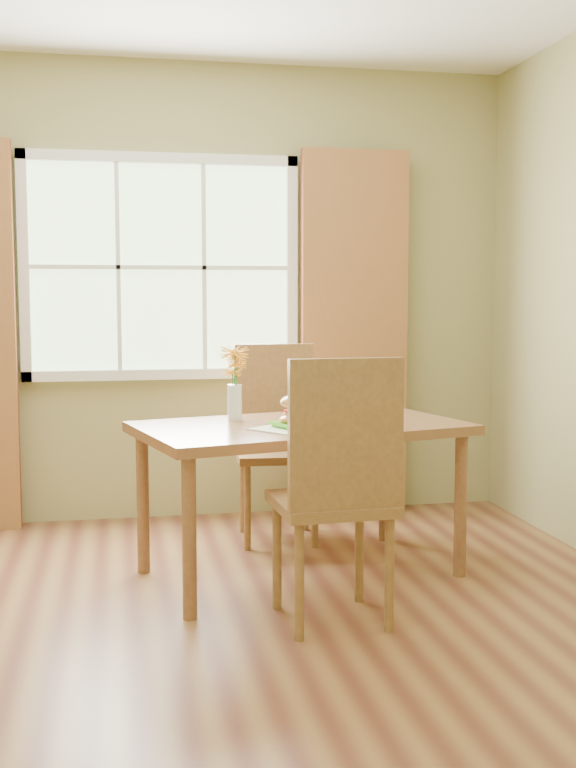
% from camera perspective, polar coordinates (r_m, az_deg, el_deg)
% --- Properties ---
extents(room, '(4.24, 3.84, 2.74)m').
position_cam_1_polar(room, '(3.50, -6.45, 5.79)').
color(room, brown).
rests_on(room, ground).
extents(window, '(1.62, 0.06, 1.32)m').
position_cam_1_polar(window, '(5.37, -8.04, 7.34)').
color(window, '#B7E1AA').
rests_on(window, room).
extents(curtain_right, '(0.65, 0.08, 2.20)m').
position_cam_1_polar(curtain_right, '(5.47, 4.21, 3.15)').
color(curtain_right, maroon).
rests_on(curtain_right, room).
extents(dining_table, '(1.66, 1.18, 0.73)m').
position_cam_1_polar(dining_table, '(4.27, 0.81, -3.52)').
color(dining_table, brown).
rests_on(dining_table, room).
extents(chair_near, '(0.48, 0.48, 1.10)m').
position_cam_1_polar(chair_near, '(3.60, 3.23, -6.18)').
color(chair_near, brown).
rests_on(chair_near, room).
extents(chair_far, '(0.48, 0.48, 1.07)m').
position_cam_1_polar(chair_far, '(4.97, -0.78, -3.06)').
color(chair_far, brown).
rests_on(chair_far, room).
extents(placemat, '(0.56, 0.53, 0.01)m').
position_cam_1_polar(placemat, '(4.11, 1.18, -2.77)').
color(placemat, silver).
rests_on(placemat, dining_table).
extents(plate, '(0.35, 0.35, 0.01)m').
position_cam_1_polar(plate, '(4.10, 1.22, -2.67)').
color(plate, '#5FDB36').
rests_on(plate, placemat).
extents(croissant_sandwich, '(0.22, 0.21, 0.13)m').
position_cam_1_polar(croissant_sandwich, '(4.11, 0.49, -1.64)').
color(croissant_sandwich, '#C79243').
rests_on(croissant_sandwich, plate).
extents(water_glass, '(0.07, 0.07, 0.11)m').
position_cam_1_polar(water_glass, '(4.28, 3.99, -1.77)').
color(water_glass, silver).
rests_on(water_glass, dining_table).
extents(flower_vase, '(0.15, 0.15, 0.36)m').
position_cam_1_polar(flower_vase, '(4.35, -3.40, 0.62)').
color(flower_vase, silver).
rests_on(flower_vase, dining_table).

